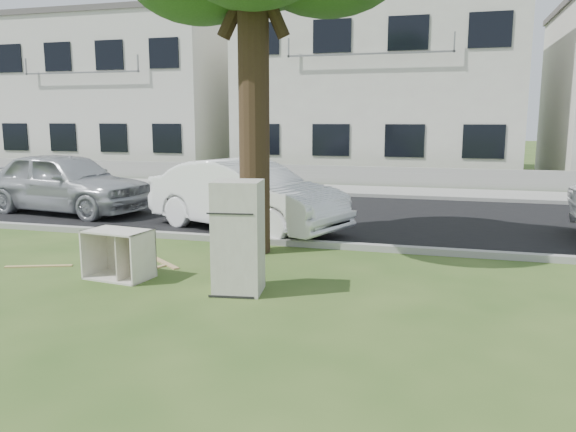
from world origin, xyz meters
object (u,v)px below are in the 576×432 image
(fridge, at_px, (238,237))
(cabinet, at_px, (119,254))
(car_left, at_px, (65,182))
(car_center, at_px, (246,195))

(fridge, bearing_deg, cabinet, 166.94)
(fridge, relative_size, car_left, 0.34)
(cabinet, distance_m, car_left, 6.85)
(fridge, height_order, car_left, car_left)
(car_left, bearing_deg, car_center, -91.59)
(fridge, height_order, cabinet, fridge)
(cabinet, xyz_separation_m, car_center, (0.56, 4.09, 0.39))
(fridge, relative_size, car_center, 0.34)
(cabinet, bearing_deg, fridge, 2.59)
(cabinet, height_order, car_center, car_center)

